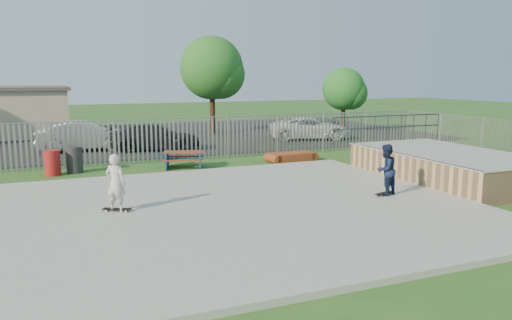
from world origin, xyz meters
name	(u,v)px	position (x,y,z in m)	size (l,w,h in m)	color
ground	(215,213)	(0.00, 0.00, 0.00)	(120.00, 120.00, 0.00)	#275A1F
concrete_slab	(215,211)	(0.00, 0.00, 0.07)	(15.00, 12.00, 0.15)	#9E9E99
quarter_pipe	(447,166)	(9.50, 1.04, 0.56)	(5.50, 7.05, 2.19)	tan
fence	(202,154)	(1.00, 4.59, 1.00)	(26.04, 16.02, 2.00)	gray
picnic_table	(184,159)	(1.01, 7.38, 0.36)	(2.02, 1.83, 0.71)	brown
funbox	(291,157)	(6.02, 7.10, 0.20)	(2.06, 1.17, 0.39)	brown
trash_bin_red	(52,163)	(-4.18, 7.75, 0.50)	(0.60, 0.60, 1.00)	#A11918
trash_bin_grey	(74,160)	(-3.35, 8.00, 0.53)	(0.64, 0.64, 1.07)	#29292B
parking_lot	(122,138)	(0.00, 19.00, 0.01)	(40.00, 18.00, 0.02)	black
car_silver	(84,136)	(-2.57, 14.09, 0.80)	(1.64, 4.72, 1.55)	silver
car_dark	(155,137)	(0.91, 12.93, 0.71)	(1.93, 4.75, 1.38)	black
car_white	(310,128)	(10.69, 13.83, 0.71)	(2.27, 4.93, 1.37)	white
tree_mid	(212,68)	(6.14, 19.32, 4.40)	(4.24, 4.24, 6.54)	#3C2318
tree_right	(344,89)	(14.56, 16.21, 2.99)	(2.89, 2.89, 4.46)	#412C1A
skateboard_a	(384,194)	(5.47, -0.54, 0.19)	(0.82, 0.46, 0.08)	black
skateboard_b	(117,210)	(-2.62, 0.75, 0.19)	(0.80, 0.55, 0.08)	black
skater_navy	(386,170)	(5.47, -0.54, 0.96)	(0.79, 0.62, 1.63)	#131F3E
skater_white	(116,183)	(-2.62, 0.75, 0.96)	(0.59, 0.39, 1.63)	silver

